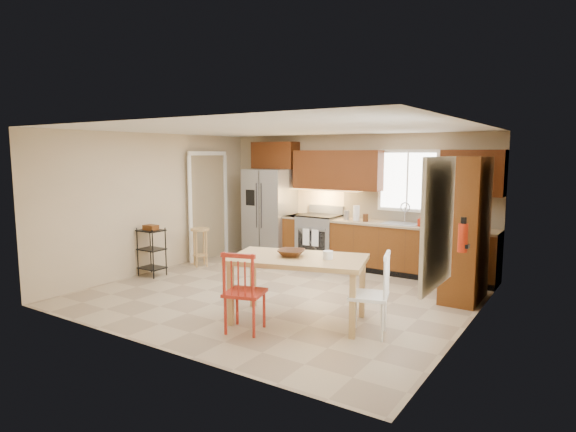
% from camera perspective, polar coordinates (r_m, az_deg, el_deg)
% --- Properties ---
extents(floor, '(5.50, 5.50, 0.00)m').
position_cam_1_polar(floor, '(7.51, -0.87, -9.14)').
color(floor, tan).
rests_on(floor, ground).
extents(ceiling, '(5.50, 5.00, 0.02)m').
position_cam_1_polar(ceiling, '(7.20, -0.91, 10.29)').
color(ceiling, silver).
rests_on(ceiling, ground).
extents(wall_back, '(5.50, 0.02, 2.50)m').
position_cam_1_polar(wall_back, '(9.41, 7.65, 1.94)').
color(wall_back, '#CCB793').
rests_on(wall_back, ground).
extents(wall_front, '(5.50, 0.02, 2.50)m').
position_cam_1_polar(wall_front, '(5.38, -15.94, -2.39)').
color(wall_front, '#CCB793').
rests_on(wall_front, ground).
extents(wall_left, '(0.02, 5.00, 2.50)m').
position_cam_1_polar(wall_left, '(9.07, -15.46, 1.52)').
color(wall_left, '#CCB793').
rests_on(wall_left, ground).
extents(wall_right, '(0.02, 5.00, 2.50)m').
position_cam_1_polar(wall_right, '(6.16, 20.84, -1.37)').
color(wall_right, '#CCB793').
rests_on(wall_right, ground).
extents(refrigerator, '(0.92, 0.75, 1.82)m').
position_cam_1_polar(refrigerator, '(9.98, -2.17, 0.35)').
color(refrigerator, gray).
rests_on(refrigerator, floor).
extents(range_stove, '(0.76, 0.63, 0.92)m').
position_cam_1_polar(range_stove, '(9.49, 3.74, -2.78)').
color(range_stove, gray).
rests_on(range_stove, floor).
extents(base_cabinet_narrow, '(0.30, 0.60, 0.90)m').
position_cam_1_polar(base_cabinet_narrow, '(9.78, 0.98, -2.52)').
color(base_cabinet_narrow, '#603111').
rests_on(base_cabinet_narrow, floor).
extents(base_cabinet_run, '(2.92, 0.60, 0.90)m').
position_cam_1_polar(base_cabinet_run, '(8.77, 14.35, -3.91)').
color(base_cabinet_run, '#603111').
rests_on(base_cabinet_run, floor).
extents(dishwasher, '(0.60, 0.02, 0.78)m').
position_cam_1_polar(dishwasher, '(8.34, 17.35, -4.61)').
color(dishwasher, black).
rests_on(dishwasher, floor).
extents(backsplash, '(2.92, 0.03, 0.55)m').
position_cam_1_polar(backsplash, '(8.93, 15.09, 0.97)').
color(backsplash, beige).
rests_on(backsplash, wall_back).
extents(upper_over_fridge, '(1.00, 0.35, 0.55)m').
position_cam_1_polar(upper_over_fridge, '(10.07, -1.54, 7.20)').
color(upper_over_fridge, '#5A270F').
rests_on(upper_over_fridge, wall_back).
extents(upper_left_block, '(1.80, 0.35, 0.75)m').
position_cam_1_polar(upper_left_block, '(9.33, 5.85, 5.46)').
color(upper_left_block, '#5A270F').
rests_on(upper_left_block, wall_back).
extents(upper_right_block, '(1.00, 0.35, 0.75)m').
position_cam_1_polar(upper_right_block, '(8.48, 21.09, 4.80)').
color(upper_right_block, '#5A270F').
rests_on(upper_right_block, wall_back).
extents(window_back, '(1.12, 0.04, 1.12)m').
position_cam_1_polar(window_back, '(8.95, 14.02, 4.07)').
color(window_back, white).
rests_on(window_back, wall_back).
extents(sink, '(0.62, 0.46, 0.16)m').
position_cam_1_polar(sink, '(8.77, 13.26, -1.17)').
color(sink, gray).
rests_on(sink, base_cabinet_run).
extents(undercab_glow, '(1.60, 0.30, 0.01)m').
position_cam_1_polar(undercab_glow, '(9.47, 4.14, 3.11)').
color(undercab_glow, '#FFBF66').
rests_on(undercab_glow, wall_back).
extents(soap_bottle, '(0.09, 0.09, 0.19)m').
position_cam_1_polar(soap_bottle, '(8.53, 15.46, -0.55)').
color(soap_bottle, '#AA230B').
rests_on(soap_bottle, base_cabinet_run).
extents(paper_towel, '(0.12, 0.12, 0.28)m').
position_cam_1_polar(paper_towel, '(9.02, 8.10, 0.35)').
color(paper_towel, white).
rests_on(paper_towel, base_cabinet_run).
extents(canister_steel, '(0.11, 0.11, 0.18)m').
position_cam_1_polar(canister_steel, '(9.11, 6.96, 0.12)').
color(canister_steel, gray).
rests_on(canister_steel, base_cabinet_run).
extents(canister_wood, '(0.10, 0.10, 0.14)m').
position_cam_1_polar(canister_wood, '(8.92, 9.18, -0.21)').
color(canister_wood, '#502815').
rests_on(canister_wood, base_cabinet_run).
extents(pantry, '(0.50, 0.95, 2.10)m').
position_cam_1_polar(pantry, '(7.42, 20.34, -1.49)').
color(pantry, '#603111').
rests_on(pantry, floor).
extents(fire_extinguisher, '(0.12, 0.12, 0.36)m').
position_cam_1_polar(fire_extinguisher, '(6.36, 20.01, -2.45)').
color(fire_extinguisher, '#AA230B').
rests_on(fire_extinguisher, wall_right).
extents(window_right, '(0.04, 1.02, 1.32)m').
position_cam_1_polar(window_right, '(5.05, 17.37, -0.79)').
color(window_right, white).
rests_on(window_right, wall_right).
extents(doorway, '(0.04, 0.95, 2.10)m').
position_cam_1_polar(doorway, '(9.94, -9.50, 1.03)').
color(doorway, '#8C7A59').
rests_on(doorway, wall_left).
extents(dining_table, '(1.89, 1.39, 0.82)m').
position_cam_1_polar(dining_table, '(6.22, 1.20, -8.72)').
color(dining_table, tan).
rests_on(dining_table, floor).
extents(chair_red, '(0.58, 0.58, 0.99)m').
position_cam_1_polar(chair_red, '(5.88, -5.13, -8.86)').
color(chair_red, '#B0291B').
rests_on(chair_red, floor).
extents(chair_white, '(0.58, 0.58, 0.99)m').
position_cam_1_polar(chair_white, '(5.82, 9.54, -9.11)').
color(chair_white, white).
rests_on(chair_white, floor).
extents(table_bowl, '(0.42, 0.42, 0.08)m').
position_cam_1_polar(table_bowl, '(6.17, 0.38, -4.81)').
color(table_bowl, '#502815').
rests_on(table_bowl, dining_table).
extents(table_jar, '(0.17, 0.17, 0.16)m').
position_cam_1_polar(table_jar, '(6.02, 4.74, -4.84)').
color(table_jar, white).
rests_on(table_jar, dining_table).
extents(bar_stool, '(0.43, 0.43, 0.73)m').
position_cam_1_polar(bar_stool, '(9.34, -10.35, -3.66)').
color(bar_stool, tan).
rests_on(bar_stool, floor).
extents(utility_cart, '(0.43, 0.34, 0.86)m').
position_cam_1_polar(utility_cart, '(8.78, -15.85, -4.11)').
color(utility_cart, black).
rests_on(utility_cart, floor).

